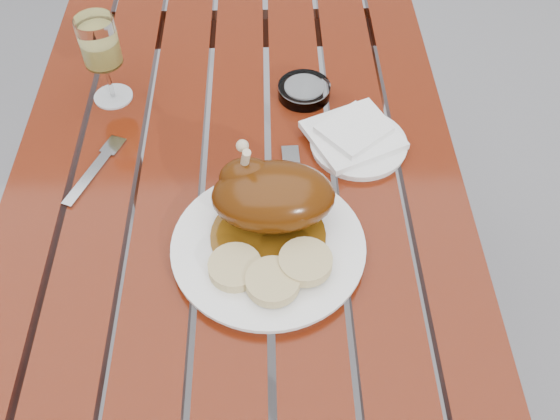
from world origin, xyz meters
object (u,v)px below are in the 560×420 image
object	(u,v)px
dinner_plate	(268,247)
ashtray	(304,91)
side_plate	(358,144)
table	(245,287)
wine_glass	(104,61)

from	to	relation	value
dinner_plate	ashtray	world-z (taller)	ashtray
dinner_plate	side_plate	xyz separation A→B (m)	(0.17, 0.23, -0.00)
table	ashtray	xyz separation A→B (m)	(0.13, 0.20, 0.39)
table	dinner_plate	world-z (taller)	dinner_plate
dinner_plate	side_plate	world-z (taller)	dinner_plate
dinner_plate	ashtray	distance (m)	0.38
ashtray	side_plate	bearing A→B (deg)	-57.76
wine_glass	side_plate	size ratio (longest dim) A/B	1.00
wine_glass	dinner_plate	bearing A→B (deg)	-51.67
ashtray	table	bearing A→B (deg)	-122.70
wine_glass	side_plate	bearing A→B (deg)	-17.80
table	side_plate	size ratio (longest dim) A/B	6.75
side_plate	table	bearing A→B (deg)	-165.33
wine_glass	ashtray	xyz separation A→B (m)	(0.38, -0.00, -0.08)
side_plate	ashtray	size ratio (longest dim) A/B	1.72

